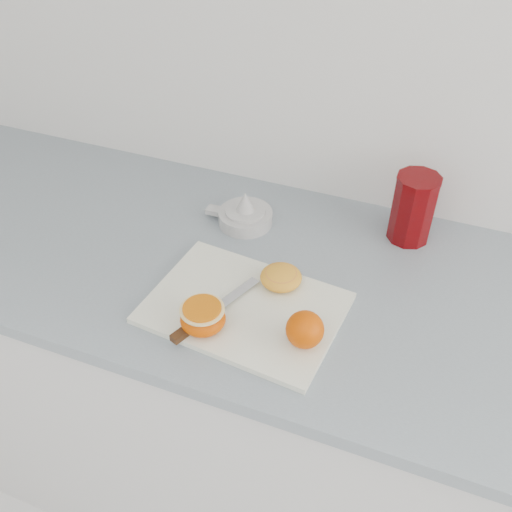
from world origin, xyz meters
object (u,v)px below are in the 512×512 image
(red_tumbler, at_px, (413,211))
(cutting_board, at_px, (244,308))
(counter, at_px, (297,410))
(half_orange, at_px, (203,318))
(citrus_juicer, at_px, (245,215))

(red_tumbler, bearing_deg, cutting_board, -126.47)
(counter, bearing_deg, red_tumbler, 52.31)
(half_orange, height_order, red_tumbler, red_tumbler)
(cutting_board, xyz_separation_m, half_orange, (-0.05, -0.08, 0.03))
(citrus_juicer, bearing_deg, cutting_board, -68.15)
(citrus_juicer, bearing_deg, half_orange, -80.69)
(half_orange, bearing_deg, cutting_board, 58.42)
(half_orange, bearing_deg, counter, 56.68)
(cutting_board, height_order, half_orange, half_orange)
(half_orange, bearing_deg, red_tumbler, 54.41)
(citrus_juicer, bearing_deg, counter, -34.08)
(cutting_board, bearing_deg, counter, 55.64)
(cutting_board, xyz_separation_m, red_tumbler, (0.24, 0.33, 0.06))
(cutting_board, relative_size, red_tumbler, 2.32)
(counter, height_order, half_orange, half_orange)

